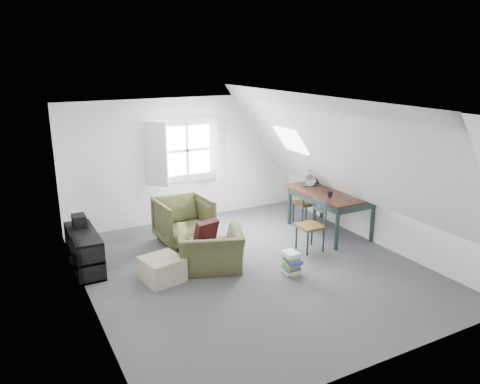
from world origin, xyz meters
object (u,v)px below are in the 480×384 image
armchair_near (211,268)px  magazine_stack (292,263)px  armchair_far (184,242)px  ottoman (162,269)px  dining_chair_far (306,203)px  dining_table (330,197)px  dining_chair_near (312,225)px  media_shelf (85,253)px

armchair_near → magazine_stack: (1.03, -0.77, 0.18)m
armchair_far → ottoman: bearing=-126.7°
armchair_far → dining_chair_far: size_ratio=1.09×
armchair_near → magazine_stack: 1.30m
ottoman → dining_chair_far: 3.54m
armchair_near → armchair_far: 1.25m
ottoman → dining_table: 3.55m
dining_chair_near → armchair_far: bearing=-141.8°
armchair_far → armchair_near: bearing=-94.9°
dining_chair_far → armchair_near: bearing=25.7°
armchair_far → media_shelf: size_ratio=0.75×
dining_chair_far → dining_chair_near: size_ratio=0.96×
media_shelf → magazine_stack: size_ratio=3.34×
media_shelf → magazine_stack: 3.26m
armchair_far → ottoman: 1.55m
magazine_stack → ottoman: bearing=158.2°
armchair_far → dining_chair_near: dining_chair_near is taller
media_shelf → ottoman: bearing=-42.9°
dining_chair_near → ottoman: bearing=-107.0°
armchair_near → dining_chair_near: 1.94m
armchair_far → dining_table: size_ratio=0.56×
ottoman → dining_chair_far: size_ratio=0.65×
armchair_near → media_shelf: 2.00m
ottoman → armchair_near: bearing=2.0°
dining_chair_far → magazine_stack: dining_chair_far is taller
dining_table → dining_chair_near: (-0.79, -0.53, -0.26)m
armchair_near → dining_chair_far: size_ratio=1.19×
armchair_near → media_shelf: media_shelf is taller
armchair_far → magazine_stack: 2.25m
dining_table → magazine_stack: dining_table is taller
armchair_far → magazine_stack: size_ratio=2.52×
dining_chair_far → dining_chair_near: (-0.69, -1.14, 0.02)m
magazine_stack → armchair_far: bearing=116.2°
armchair_near → dining_chair_far: (2.56, 1.01, 0.44)m
armchair_far → dining_chair_near: (1.84, -1.38, 0.46)m
armchair_far → media_shelf: media_shelf is taller
ottoman → dining_chair_far: (3.37, 1.04, 0.26)m
dining_table → media_shelf: bearing=172.7°
armchair_near → ottoman: (-0.81, -0.03, 0.18)m
armchair_near → dining_table: bearing=-151.5°
armchair_near → armchair_far: bearing=-71.8°
ottoman → magazine_stack: bearing=-21.8°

